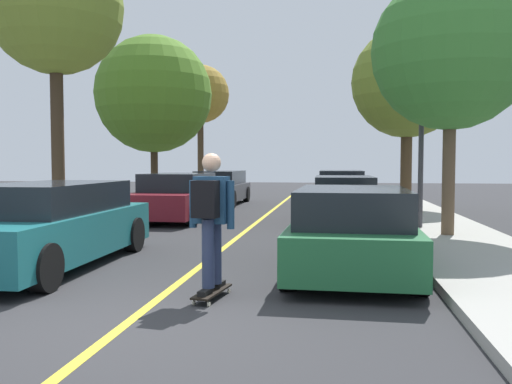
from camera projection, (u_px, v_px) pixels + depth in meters
The scene contains 16 objects.
ground at pixel (125, 325), 5.54m from camera, with size 80.00×80.00×0.00m, color #2D2D30.
center_line at pixel (212, 257), 9.49m from camera, with size 0.12×39.20×0.01m, color gold.
parked_car_left_nearest at pixel (49, 225), 8.62m from camera, with size 1.92×4.64×1.34m.
parked_car_left_near at pixel (177, 197), 15.69m from camera, with size 2.06×4.32×1.35m.
parked_car_left_far at pixel (220, 188), 21.64m from camera, with size 1.86×4.56×1.33m.
parked_car_right_nearest at pixel (352, 231), 8.09m from camera, with size 1.94×4.06×1.29m.
parked_car_right_near at pixel (344, 200), 14.60m from camera, with size 1.88×4.15×1.30m.
parked_car_right_far at pixel (341, 189), 20.65m from camera, with size 1.92×4.63×1.37m.
street_tree_left_nearest at pixel (55, 8), 12.89m from camera, with size 3.24×3.24×6.88m.
street_tree_left_near at pixel (154, 95), 19.98m from camera, with size 4.31×4.31×6.21m.
street_tree_left_far at pixel (200, 95), 26.95m from camera, with size 2.89×2.89×6.40m.
street_tree_right_nearest at pixel (451, 52), 11.25m from camera, with size 3.29×3.29×5.49m.
street_tree_right_near at pixel (407, 83), 17.94m from camera, with size 3.69×3.69×6.04m.
streetlamp at pixel (422, 92), 12.62m from camera, with size 0.36×0.24×5.53m.
skateboard at pixel (212, 292), 6.60m from camera, with size 0.35×0.86×0.10m.
skateboarder at pixel (211, 213), 6.51m from camera, with size 0.59×0.71×1.68m.
Camera 1 is at (2.11, -5.21, 1.67)m, focal length 37.91 mm.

